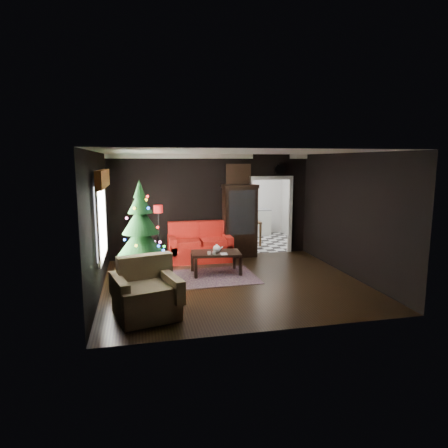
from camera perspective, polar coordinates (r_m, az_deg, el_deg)
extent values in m
plane|color=black|center=(8.57, 1.33, -8.57)|extent=(5.50, 5.50, 0.00)
plane|color=white|center=(8.16, 1.40, 10.50)|extent=(5.50, 5.50, 0.00)
plane|color=black|center=(10.67, -1.87, 2.67)|extent=(5.50, 0.00, 5.50)
plane|color=black|center=(5.89, 7.23, -2.78)|extent=(5.50, 0.00, 5.50)
plane|color=black|center=(8.05, -18.01, 0.07)|extent=(0.00, 5.50, 5.50)
plane|color=black|center=(9.30, 18.05, 1.24)|extent=(0.00, 5.50, 5.50)
cube|color=white|center=(8.23, -17.62, 0.64)|extent=(0.05, 1.60, 1.40)
cube|color=brown|center=(8.15, -17.34, 6.37)|extent=(0.12, 2.10, 0.35)
plane|color=silver|center=(12.74, 4.43, -2.65)|extent=(3.00, 3.00, 0.00)
cube|color=white|center=(13.89, 2.77, 5.43)|extent=(0.70, 0.06, 0.70)
cube|color=#53394C|center=(8.94, -2.03, -7.77)|extent=(2.11, 1.56, 0.01)
cylinder|color=white|center=(8.87, -1.48, -4.26)|extent=(0.09, 0.09, 0.06)
cylinder|color=silver|center=(8.87, -2.20, -4.25)|extent=(0.09, 0.09, 0.07)
imported|color=tan|center=(8.83, -0.52, -3.82)|extent=(0.15, 0.03, 0.21)
cylinder|color=white|center=(11.08, 8.20, 7.91)|extent=(0.32, 0.32, 0.06)
cube|color=#A57537|center=(10.73, 2.12, 7.26)|extent=(0.62, 0.05, 0.52)
cube|color=silver|center=(13.79, 3.00, 0.18)|extent=(1.80, 0.60, 0.90)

